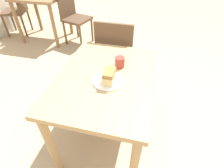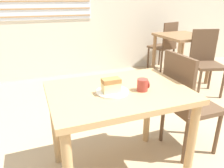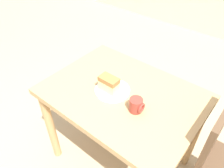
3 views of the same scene
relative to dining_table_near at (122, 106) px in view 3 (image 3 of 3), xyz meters
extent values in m
cube|color=tan|center=(0.00, 0.00, 0.10)|extent=(0.96, 0.71, 0.04)
cylinder|color=tan|center=(-0.43, -0.31, -0.27)|extent=(0.06, 0.06, 0.70)
cylinder|color=tan|center=(-0.43, 0.31, -0.27)|extent=(0.06, 0.06, 0.70)
cylinder|color=tan|center=(0.43, 0.31, -0.27)|extent=(0.06, 0.06, 0.70)
cylinder|color=brown|center=(0.57, 0.25, -0.41)|extent=(0.04, 0.04, 0.42)
cube|color=brown|center=(0.56, 0.07, 0.07)|extent=(0.03, 0.38, 0.47)
cylinder|color=white|center=(-0.06, -0.03, 0.13)|extent=(0.22, 0.22, 0.01)
cube|color=beige|center=(-0.07, -0.05, 0.16)|extent=(0.12, 0.07, 0.07)
cube|color=#A3703D|center=(-0.07, -0.05, 0.21)|extent=(0.12, 0.07, 0.03)
cylinder|color=#9E382D|center=(0.15, -0.08, 0.16)|extent=(0.08, 0.08, 0.08)
torus|color=#9E382D|center=(0.18, -0.08, 0.16)|extent=(0.01, 0.06, 0.06)
camera|label=1|loc=(-0.99, -0.29, 0.91)|focal=28.00mm
camera|label=2|loc=(-0.55, -1.29, 0.72)|focal=35.00mm
camera|label=3|loc=(0.58, -0.82, 1.03)|focal=35.00mm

